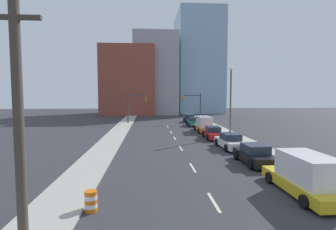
{
  "coord_description": "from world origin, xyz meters",
  "views": [
    {
      "loc": [
        -3.16,
        -5.0,
        5.22
      ],
      "look_at": [
        -0.19,
        35.13,
        2.2
      ],
      "focal_mm": 28.0,
      "sensor_mm": 36.0,
      "label": 1
    }
  ],
  "objects_px": {
    "box_truck_yellow": "(307,176)",
    "sedan_navy": "(190,119)",
    "street_lamp": "(231,97)",
    "sedan_white": "(230,141)",
    "sedan_red": "(213,133)",
    "box_truck_orange": "(204,124)",
    "sedan_teal": "(193,122)",
    "utility_pole_left_near": "(19,124)",
    "traffic_signal_right": "(195,104)",
    "sedan_black": "(255,155)",
    "traffic_signal_left": "(134,104)",
    "traffic_barrel": "(91,201)"
  },
  "relations": [
    {
      "from": "traffic_barrel",
      "to": "sedan_navy",
      "type": "relative_size",
      "value": 0.22
    },
    {
      "from": "traffic_signal_left",
      "to": "utility_pole_left_near",
      "type": "height_order",
      "value": "utility_pole_left_near"
    },
    {
      "from": "traffic_signal_right",
      "to": "sedan_red",
      "type": "relative_size",
      "value": 1.18
    },
    {
      "from": "sedan_white",
      "to": "sedan_red",
      "type": "height_order",
      "value": "sedan_white"
    },
    {
      "from": "sedan_white",
      "to": "sedan_red",
      "type": "xyz_separation_m",
      "value": [
        -0.28,
        5.9,
        -0.0
      ]
    },
    {
      "from": "traffic_signal_left",
      "to": "traffic_signal_right",
      "type": "xyz_separation_m",
      "value": [
        11.44,
        0.0,
        0.0
      ]
    },
    {
      "from": "traffic_barrel",
      "to": "sedan_teal",
      "type": "height_order",
      "value": "sedan_teal"
    },
    {
      "from": "sedan_black",
      "to": "sedan_red",
      "type": "relative_size",
      "value": 0.96
    },
    {
      "from": "sedan_white",
      "to": "traffic_signal_left",
      "type": "bearing_deg",
      "value": 111.87
    },
    {
      "from": "sedan_black",
      "to": "street_lamp",
      "type": "bearing_deg",
      "value": 78.86
    },
    {
      "from": "sedan_black",
      "to": "sedan_red",
      "type": "distance_m",
      "value": 11.76
    },
    {
      "from": "utility_pole_left_near",
      "to": "street_lamp",
      "type": "distance_m",
      "value": 27.89
    },
    {
      "from": "sedan_black",
      "to": "sedan_navy",
      "type": "bearing_deg",
      "value": 88.71
    },
    {
      "from": "sedan_navy",
      "to": "box_truck_orange",
      "type": "bearing_deg",
      "value": -91.88
    },
    {
      "from": "traffic_signal_left",
      "to": "box_truck_orange",
      "type": "xyz_separation_m",
      "value": [
        10.7,
        -11.61,
        -2.57
      ]
    },
    {
      "from": "traffic_signal_right",
      "to": "street_lamp",
      "type": "bearing_deg",
      "value": -84.18
    },
    {
      "from": "box_truck_yellow",
      "to": "box_truck_orange",
      "type": "height_order",
      "value": "box_truck_orange"
    },
    {
      "from": "box_truck_yellow",
      "to": "sedan_black",
      "type": "height_order",
      "value": "box_truck_yellow"
    },
    {
      "from": "sedan_white",
      "to": "sedan_navy",
      "type": "bearing_deg",
      "value": 87.39
    },
    {
      "from": "sedan_white",
      "to": "sedan_teal",
      "type": "distance_m",
      "value": 19.01
    },
    {
      "from": "sedan_black",
      "to": "box_truck_orange",
      "type": "relative_size",
      "value": 0.74
    },
    {
      "from": "box_truck_orange",
      "to": "sedan_navy",
      "type": "bearing_deg",
      "value": 91.61
    },
    {
      "from": "sedan_black",
      "to": "sedan_red",
      "type": "bearing_deg",
      "value": 90.12
    },
    {
      "from": "street_lamp",
      "to": "sedan_navy",
      "type": "xyz_separation_m",
      "value": [
        -2.37,
        18.03,
        -4.38
      ]
    },
    {
      "from": "box_truck_orange",
      "to": "traffic_signal_right",
      "type": "bearing_deg",
      "value": 88.06
    },
    {
      "from": "traffic_signal_left",
      "to": "traffic_barrel",
      "type": "height_order",
      "value": "traffic_signal_left"
    },
    {
      "from": "sedan_white",
      "to": "street_lamp",
      "type": "bearing_deg",
      "value": 69.87
    },
    {
      "from": "utility_pole_left_near",
      "to": "traffic_signal_left",
      "type": "bearing_deg",
      "value": 88.16
    },
    {
      "from": "traffic_signal_right",
      "to": "sedan_white",
      "type": "relative_size",
      "value": 1.16
    },
    {
      "from": "traffic_signal_right",
      "to": "sedan_white",
      "type": "bearing_deg",
      "value": -91.56
    },
    {
      "from": "box_truck_yellow",
      "to": "box_truck_orange",
      "type": "distance_m",
      "value": 24.07
    },
    {
      "from": "sedan_white",
      "to": "traffic_signal_right",
      "type": "bearing_deg",
      "value": 85.66
    },
    {
      "from": "box_truck_orange",
      "to": "sedan_teal",
      "type": "distance_m",
      "value": 7.1
    },
    {
      "from": "sedan_white",
      "to": "sedan_navy",
      "type": "distance_m",
      "value": 25.36
    },
    {
      "from": "traffic_barrel",
      "to": "street_lamp",
      "type": "relative_size",
      "value": 0.11
    },
    {
      "from": "street_lamp",
      "to": "sedan_black",
      "type": "relative_size",
      "value": 1.89
    },
    {
      "from": "sedan_teal",
      "to": "street_lamp",
      "type": "bearing_deg",
      "value": -75.41
    },
    {
      "from": "traffic_signal_right",
      "to": "utility_pole_left_near",
      "type": "distance_m",
      "value": 42.07
    },
    {
      "from": "utility_pole_left_near",
      "to": "sedan_navy",
      "type": "height_order",
      "value": "utility_pole_left_near"
    },
    {
      "from": "sedan_navy",
      "to": "traffic_signal_right",
      "type": "bearing_deg",
      "value": -70.4
    },
    {
      "from": "utility_pole_left_near",
      "to": "street_lamp",
      "type": "height_order",
      "value": "street_lamp"
    },
    {
      "from": "sedan_red",
      "to": "traffic_signal_left",
      "type": "bearing_deg",
      "value": 123.13
    },
    {
      "from": "traffic_barrel",
      "to": "sedan_black",
      "type": "height_order",
      "value": "sedan_black"
    },
    {
      "from": "box_truck_yellow",
      "to": "sedan_navy",
      "type": "relative_size",
      "value": 1.32
    },
    {
      "from": "street_lamp",
      "to": "sedan_teal",
      "type": "height_order",
      "value": "street_lamp"
    },
    {
      "from": "traffic_barrel",
      "to": "street_lamp",
      "type": "bearing_deg",
      "value": 58.0
    },
    {
      "from": "sedan_red",
      "to": "box_truck_orange",
      "type": "distance_m",
      "value": 6.04
    },
    {
      "from": "sedan_red",
      "to": "sedan_navy",
      "type": "relative_size",
      "value": 1.1
    },
    {
      "from": "traffic_barrel",
      "to": "traffic_signal_left",
      "type": "bearing_deg",
      "value": 90.25
    },
    {
      "from": "sedan_teal",
      "to": "sedan_navy",
      "type": "relative_size",
      "value": 0.98
    }
  ]
}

